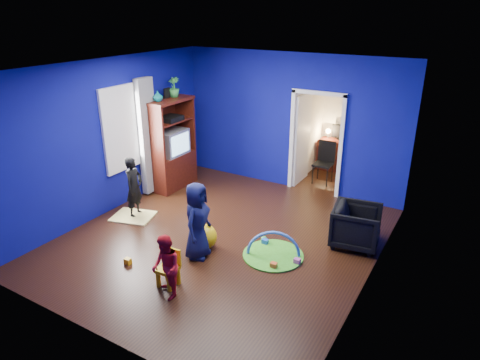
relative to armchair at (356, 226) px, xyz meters
The scene contains 34 objects.
floor 2.29m from the armchair, 154.69° to the right, with size 5.00×5.50×0.01m, color black.
ceiling 3.41m from the armchair, 154.69° to the right, with size 5.00×5.50×0.01m, color white.
wall_back 2.93m from the armchair, 138.90° to the left, with size 5.00×0.02×2.90m, color #0A0C72.
wall_front 4.38m from the armchair, 118.81° to the right, with size 5.00×0.02×2.90m, color #0A0C72.
wall_left 4.77m from the armchair, 167.99° to the right, with size 0.02×5.50×2.90m, color #0A0C72.
wall_right 1.53m from the armchair, 64.76° to the right, with size 0.02×5.50×2.90m, color #0A0C72.
alcove 3.16m from the armchair, 118.51° to the left, with size 1.00×1.75×2.50m, color silver, non-canonical shape.
armchair is the anchor object (origin of this frame).
child_black 4.09m from the armchair, 165.17° to the right, with size 0.43×0.28×1.18m, color black.
child_navy 2.65m from the armchair, 142.05° to the right, with size 0.62×0.40×1.26m, color #0E1636.
toddler_red 3.25m from the armchair, 124.40° to the right, with size 0.45×0.35×0.93m, color red.
vase 4.60m from the armchair, behind, with size 0.20×0.20×0.21m, color #0B4E5D.
potted_plant 4.69m from the armchair, behind, with size 0.23×0.23×0.42m, color #328B3A.
tv_armoire 4.34m from the armchair, behind, with size 0.58×1.14×1.96m, color #41170A.
crt_tv 4.30m from the armchair, behind, with size 0.46×0.70×0.54m, color silver.
yellow_blanket 4.12m from the armchair, 163.82° to the right, with size 0.75×0.60×0.03m, color #F2E07A.
hopper_ball 2.53m from the armchair, 147.23° to the right, with size 0.42×0.42×0.42m, color yellow.
kid_chair 3.18m from the armchair, 128.68° to the right, with size 0.28×0.28×0.50m, color yellow.
play_mat 1.48m from the armchair, 135.20° to the right, with size 0.98×0.98×0.03m, color #3A9621.
toy_arch 1.48m from the armchair, 135.20° to the right, with size 0.87×0.87×0.05m, color #3F8CD8.
window_left 4.73m from the armchair, behind, with size 0.03×0.95×1.55m, color white.
curtain 4.50m from the armchair, behind, with size 0.14×0.42×2.40m, color slate.
doorway 2.40m from the armchair, 129.00° to the left, with size 1.16×0.10×2.10m, color white.
study_desk 3.60m from the armchair, 113.68° to the left, with size 0.88×0.44×0.75m, color #3D140A.
desk_monitor 3.75m from the armchair, 112.93° to the left, with size 0.40×0.05×0.32m, color black.
desk_lamp 3.81m from the armchair, 117.21° to the left, with size 0.14×0.14×0.14m, color #FFD88C.
folding_chair 2.75m from the armchair, 121.76° to the left, with size 0.40×0.40×0.92m, color black.
book_shelf 4.06m from the armchair, 112.99° to the left, with size 0.88×0.24×0.04m, color white.
toy_0 1.62m from the armchair, 122.90° to the right, with size 0.10×0.08×0.10m, color #CF5222.
toy_1 0.33m from the armchair, 86.33° to the left, with size 0.11×0.11×0.11m, color blue.
toy_2 3.75m from the armchair, 140.47° to the right, with size 0.10×0.08×0.10m, color #FFB00D.
toy_3 1.56m from the armchair, 152.83° to the right, with size 0.11×0.11×0.11m, color green.
toy_4 1.24m from the armchair, 119.74° to the right, with size 0.10×0.08×0.10m, color #BF4797.
toy_5 1.54m from the armchair, 149.46° to the right, with size 0.10×0.08×0.10m, color blue.
Camera 1 is at (3.56, -5.44, 3.74)m, focal length 32.00 mm.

